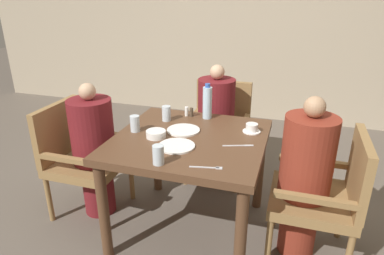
{
  "coord_description": "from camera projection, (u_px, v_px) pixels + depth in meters",
  "views": [
    {
      "loc": [
        0.64,
        -2.0,
        1.67
      ],
      "look_at": [
        0.0,
        0.05,
        0.8
      ],
      "focal_mm": 32.0,
      "sensor_mm": 36.0,
      "label": 1
    }
  ],
  "objects": [
    {
      "name": "ground_plane",
      "position": [
        190.0,
        228.0,
        2.58
      ],
      "size": [
        16.0,
        16.0,
        0.0
      ],
      "primitive_type": "plane",
      "color": "#60564C"
    },
    {
      "name": "wall_back",
      "position": [
        252.0,
        12.0,
        4.32
      ],
      "size": [
        8.0,
        0.06,
        2.8
      ],
      "color": "tan",
      "rests_on": "ground_plane"
    },
    {
      "name": "dining_table",
      "position": [
        190.0,
        151.0,
        2.33
      ],
      "size": [
        1.0,
        0.99,
        0.75
      ],
      "color": "brown",
      "rests_on": "ground_plane"
    },
    {
      "name": "chair_left_side",
      "position": [
        79.0,
        154.0,
        2.64
      ],
      "size": [
        0.52,
        0.52,
        0.87
      ],
      "color": "olive",
      "rests_on": "ground_plane"
    },
    {
      "name": "diner_in_left_chair",
      "position": [
        94.0,
        149.0,
        2.58
      ],
      "size": [
        0.32,
        0.32,
        1.06
      ],
      "color": "maroon",
      "rests_on": "ground_plane"
    },
    {
      "name": "chair_far_side",
      "position": [
        219.0,
        126.0,
        3.18
      ],
      "size": [
        0.52,
        0.52,
        0.87
      ],
      "color": "olive",
      "rests_on": "ground_plane"
    },
    {
      "name": "diner_in_far_chair",
      "position": [
        216.0,
        124.0,
        3.03
      ],
      "size": [
        0.32,
        0.32,
        1.09
      ],
      "color": "maroon",
      "rests_on": "ground_plane"
    },
    {
      "name": "chair_right_side",
      "position": [
        326.0,
        192.0,
        2.14
      ],
      "size": [
        0.52,
        0.52,
        0.87
      ],
      "color": "olive",
      "rests_on": "ground_plane"
    },
    {
      "name": "diner_in_right_chair",
      "position": [
        305.0,
        178.0,
        2.15
      ],
      "size": [
        0.32,
        0.32,
        1.1
      ],
      "color": "maroon",
      "rests_on": "ground_plane"
    },
    {
      "name": "plate_main_left",
      "position": [
        177.0,
        146.0,
        2.15
      ],
      "size": [
        0.23,
        0.23,
        0.01
      ],
      "color": "white",
      "rests_on": "dining_table"
    },
    {
      "name": "plate_main_right",
      "position": [
        183.0,
        130.0,
        2.39
      ],
      "size": [
        0.23,
        0.23,
        0.01
      ],
      "color": "white",
      "rests_on": "dining_table"
    },
    {
      "name": "teacup_with_saucer",
      "position": [
        252.0,
        128.0,
        2.37
      ],
      "size": [
        0.12,
        0.12,
        0.06
      ],
      "color": "white",
      "rests_on": "dining_table"
    },
    {
      "name": "bowl_small",
      "position": [
        156.0,
        134.0,
        2.28
      ],
      "size": [
        0.13,
        0.13,
        0.05
      ],
      "color": "white",
      "rests_on": "dining_table"
    },
    {
      "name": "water_bottle",
      "position": [
        207.0,
        102.0,
        2.59
      ],
      "size": [
        0.07,
        0.07,
        0.27
      ],
      "color": "silver",
      "rests_on": "dining_table"
    },
    {
      "name": "glass_tall_near",
      "position": [
        135.0,
        124.0,
        2.37
      ],
      "size": [
        0.07,
        0.07,
        0.11
      ],
      "color": "silver",
      "rests_on": "dining_table"
    },
    {
      "name": "glass_tall_mid",
      "position": [
        158.0,
        155.0,
        1.92
      ],
      "size": [
        0.07,
        0.07,
        0.11
      ],
      "color": "silver",
      "rests_on": "dining_table"
    },
    {
      "name": "glass_tall_far",
      "position": [
        166.0,
        113.0,
        2.56
      ],
      "size": [
        0.07,
        0.07,
        0.11
      ],
      "color": "silver",
      "rests_on": "dining_table"
    },
    {
      "name": "salt_shaker",
      "position": [
        187.0,
        111.0,
        2.66
      ],
      "size": [
        0.03,
        0.03,
        0.07
      ],
      "color": "white",
      "rests_on": "dining_table"
    },
    {
      "name": "pepper_shaker",
      "position": [
        191.0,
        112.0,
        2.65
      ],
      "size": [
        0.03,
        0.03,
        0.07
      ],
      "color": "#4C3D2D",
      "rests_on": "dining_table"
    },
    {
      "name": "fork_beside_plate",
      "position": [
        209.0,
        168.0,
        1.9
      ],
      "size": [
        0.18,
        0.05,
        0.0
      ],
      "color": "silver",
      "rests_on": "dining_table"
    },
    {
      "name": "knife_beside_plate",
      "position": [
        240.0,
        146.0,
        2.16
      ],
      "size": [
        0.19,
        0.08,
        0.0
      ],
      "color": "silver",
      "rests_on": "dining_table"
    }
  ]
}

